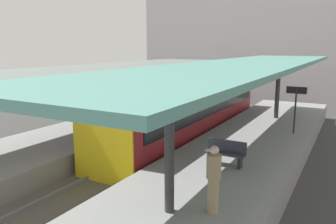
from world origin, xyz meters
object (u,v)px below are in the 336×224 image
platform_bench (225,152)px  passenger_near_bench (214,178)px  platform_sign (296,99)px  commuter_train (189,110)px

platform_bench → passenger_near_bench: passenger_near_bench is taller
platform_bench → passenger_near_bench: (0.88, -3.36, 0.43)m
platform_bench → platform_sign: (1.37, 5.59, 1.16)m
platform_bench → platform_sign: platform_sign is taller
commuter_train → passenger_near_bench: 9.75m
commuter_train → platform_sign: size_ratio=6.36×
commuter_train → passenger_near_bench: bearing=-60.7°
commuter_train → platform_bench: 6.45m
commuter_train → platform_sign: 5.35m
commuter_train → platform_bench: (3.88, -5.14, -0.26)m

